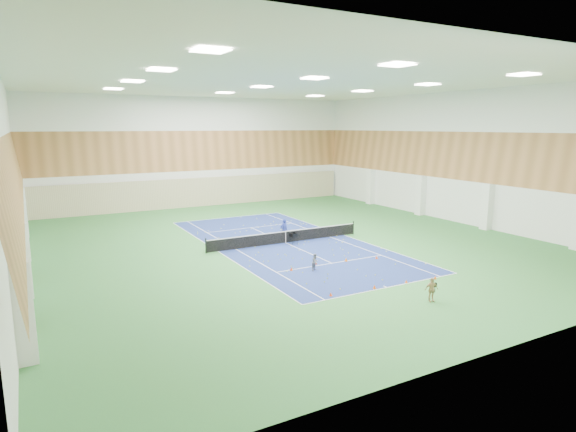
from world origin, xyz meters
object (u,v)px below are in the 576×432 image
Objects in this scene: coach at (284,230)px; child_court at (315,262)px; child_apron at (431,290)px; ball_cart at (293,239)px; tennis_net at (286,236)px.

coach reaches higher than child_court.
ball_cart is at bearing 106.13° from child_apron.
coach is at bearing 48.90° from child_court.
child_court is 7.82m from child_apron.
child_court is 0.84× the size of child_apron.
child_apron reaches higher than ball_cart.
coach is 1.39× the size of child_apron.
coach is 1.29m from ball_cart.
tennis_net is 7.39m from child_court.
coach is (0.18, 0.60, 0.33)m from tennis_net.
coach is at bearing 90.23° from ball_cart.
tennis_net is at bearing 107.42° from child_apron.
tennis_net is 10.09× the size of child_apron.
coach is 1.66× the size of child_court.
coach reaches higher than tennis_net.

